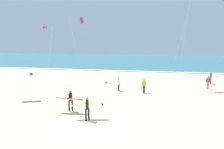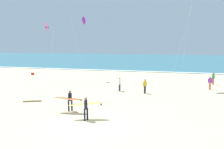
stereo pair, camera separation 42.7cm
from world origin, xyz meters
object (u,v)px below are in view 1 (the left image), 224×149
(bystander_green_top, at_px, (211,78))
(bystander_purple_top, at_px, (208,82))
(surfer_trailing, at_px, (87,105))
(kite_delta_rose_low, at_px, (45,27))
(driftwood_log, at_px, (32,102))
(kite_delta_violet_near, at_px, (82,21))
(surfer_lead, at_px, (70,99))
(bystander_white_top, at_px, (119,84))
(lifeguard_flag, at_px, (30,80))
(bystander_yellow_top, at_px, (144,86))

(bystander_green_top, bearing_deg, bystander_purple_top, -106.25)
(surfer_trailing, height_order, bystander_purple_top, surfer_trailing)
(kite_delta_rose_low, height_order, driftwood_log, kite_delta_rose_low)
(kite_delta_violet_near, height_order, bystander_purple_top, kite_delta_violet_near)
(bystander_green_top, bearing_deg, surfer_lead, -131.73)
(kite_delta_violet_near, height_order, bystander_white_top, kite_delta_violet_near)
(surfer_lead, bearing_deg, driftwood_log, 157.42)
(surfer_lead, height_order, lifeguard_flag, lifeguard_flag)
(kite_delta_rose_low, height_order, bystander_green_top, kite_delta_rose_low)
(surfer_trailing, relative_size, kite_delta_rose_low, 0.31)
(kite_delta_violet_near, relative_size, bystander_white_top, 5.79)
(lifeguard_flag, bearing_deg, bystander_white_top, 10.03)
(kite_delta_violet_near, distance_m, kite_delta_rose_low, 5.33)
(bystander_yellow_top, bearing_deg, surfer_lead, -123.70)
(surfer_lead, relative_size, bystander_white_top, 1.55)
(surfer_trailing, bearing_deg, bystander_yellow_top, 70.21)
(lifeguard_flag, bearing_deg, bystander_yellow_top, 5.92)
(bystander_yellow_top, height_order, bystander_green_top, same)
(surfer_lead, bearing_deg, surfer_trailing, -35.55)
(surfer_lead, xyz_separation_m, bystander_yellow_top, (5.26, 7.89, -0.24))
(bystander_green_top, bearing_deg, surfer_trailing, -125.04)
(surfer_trailing, xyz_separation_m, kite_delta_violet_near, (-6.19, 16.27, 7.55))
(bystander_purple_top, bearing_deg, driftwood_log, -150.37)
(kite_delta_rose_low, relative_size, lifeguard_flag, 3.95)
(surfer_lead, bearing_deg, bystander_purple_top, 43.08)
(bystander_purple_top, distance_m, bystander_yellow_top, 8.20)
(surfer_trailing, distance_m, lifeguard_flag, 12.46)
(bystander_white_top, height_order, bystander_green_top, same)
(surfer_lead, relative_size, bystander_yellow_top, 1.55)
(kite_delta_rose_low, xyz_separation_m, driftwood_log, (3.79, -9.82, -7.55))
(bystander_purple_top, xyz_separation_m, lifeguard_flag, (-20.21, -5.16, 0.45))
(surfer_trailing, distance_m, bystander_purple_top, 16.84)
(surfer_lead, xyz_separation_m, bystander_white_top, (2.36, 8.32, -0.24))
(bystander_purple_top, xyz_separation_m, driftwood_log, (-17.18, -9.77, -0.75))
(bystander_purple_top, distance_m, bystander_green_top, 3.60)
(surfer_trailing, relative_size, bystander_green_top, 1.64)
(kite_delta_violet_near, relative_size, lifeguard_flag, 4.38)
(surfer_trailing, xyz_separation_m, lifeguard_flag, (-9.61, 7.92, 0.22))
(kite_delta_violet_near, bearing_deg, surfer_trailing, -69.17)
(kite_delta_violet_near, xyz_separation_m, lifeguard_flag, (-3.42, -8.35, -7.33))
(driftwood_log, bearing_deg, surfer_trailing, -26.71)
(surfer_lead, distance_m, bystander_white_top, 8.66)
(bystander_green_top, xyz_separation_m, lifeguard_flag, (-21.22, -8.62, 0.45))
(bystander_white_top, xyz_separation_m, driftwood_log, (-7.02, -6.39, -0.75))
(bystander_yellow_top, bearing_deg, lifeguard_flag, -174.08)
(surfer_lead, distance_m, driftwood_log, 5.14)
(surfer_trailing, distance_m, bystander_yellow_top, 9.85)
(kite_delta_violet_near, distance_m, bystander_purple_top, 18.78)
(surfer_lead, distance_m, bystander_green_top, 20.33)
(kite_delta_rose_low, xyz_separation_m, bystander_yellow_top, (13.72, -3.87, -6.80))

